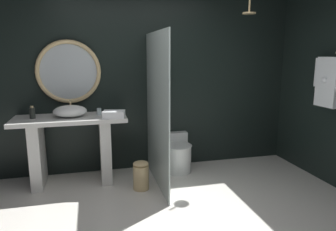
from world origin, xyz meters
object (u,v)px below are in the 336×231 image
(waste_bin, at_px, (141,175))
(folded_hand_towel, at_px, (114,114))
(rain_shower_head, at_px, (249,10))
(hanging_bathrobe, at_px, (329,80))
(tumbler_cup, at_px, (99,112))
(toilet, at_px, (176,153))
(soap_dispenser, at_px, (32,113))
(vessel_sink, at_px, (70,111))
(round_wall_mirror, at_px, (69,72))

(waste_bin, relative_size, folded_hand_towel, 1.37)
(waste_bin, bearing_deg, rain_shower_head, 8.19)
(hanging_bathrobe, relative_size, folded_hand_towel, 2.57)
(tumbler_cup, relative_size, toilet, 0.15)
(waste_bin, xyz_separation_m, folded_hand_towel, (-0.29, 0.24, 0.74))
(soap_dispenser, relative_size, folded_hand_towel, 0.60)
(vessel_sink, distance_m, waste_bin, 1.21)
(rain_shower_head, bearing_deg, waste_bin, -171.81)
(folded_hand_towel, bearing_deg, vessel_sink, 160.13)
(toilet, distance_m, folded_hand_towel, 1.16)
(tumbler_cup, relative_size, rain_shower_head, 0.28)
(rain_shower_head, bearing_deg, vessel_sink, 174.58)
(rain_shower_head, bearing_deg, round_wall_mirror, 167.71)
(soap_dispenser, height_order, round_wall_mirror, round_wall_mirror)
(tumbler_cup, height_order, hanging_bathrobe, hanging_bathrobe)
(vessel_sink, distance_m, folded_hand_towel, 0.57)
(toilet, bearing_deg, waste_bin, -138.64)
(rain_shower_head, height_order, toilet, rain_shower_head)
(vessel_sink, relative_size, toilet, 0.70)
(round_wall_mirror, xyz_separation_m, toilet, (1.44, -0.18, -1.18))
(soap_dispenser, relative_size, hanging_bathrobe, 0.23)
(round_wall_mirror, relative_size, hanging_bathrobe, 1.23)
(rain_shower_head, relative_size, folded_hand_towel, 1.22)
(tumbler_cup, relative_size, folded_hand_towel, 0.34)
(rain_shower_head, xyz_separation_m, waste_bin, (-1.49, -0.21, -2.04))
(soap_dispenser, distance_m, toilet, 2.01)
(waste_bin, bearing_deg, vessel_sink, 152.28)
(soap_dispenser, relative_size, waste_bin, 0.44)
(soap_dispenser, bearing_deg, rain_shower_head, -4.83)
(tumbler_cup, bearing_deg, folded_hand_towel, -52.56)
(toilet, relative_size, folded_hand_towel, 2.25)
(round_wall_mirror, xyz_separation_m, rain_shower_head, (2.32, -0.51, 0.79))
(round_wall_mirror, height_order, toilet, round_wall_mirror)
(round_wall_mirror, distance_m, toilet, 1.87)
(soap_dispenser, xyz_separation_m, folded_hand_towel, (0.99, -0.21, -0.03))
(folded_hand_towel, bearing_deg, rain_shower_head, -0.83)
(vessel_sink, relative_size, rain_shower_head, 1.29)
(folded_hand_towel, bearing_deg, toilet, 18.20)
(vessel_sink, distance_m, round_wall_mirror, 0.56)
(tumbler_cup, distance_m, folded_hand_towel, 0.29)
(toilet, bearing_deg, round_wall_mirror, 172.69)
(waste_bin, height_order, folded_hand_towel, folded_hand_towel)
(soap_dispenser, height_order, waste_bin, soap_dispenser)
(vessel_sink, xyz_separation_m, waste_bin, (0.83, -0.43, -0.77))
(vessel_sink, height_order, waste_bin, vessel_sink)
(soap_dispenser, xyz_separation_m, toilet, (1.88, 0.09, -0.70))
(hanging_bathrobe, xyz_separation_m, folded_hand_towel, (-2.61, 0.61, -0.43))
(round_wall_mirror, distance_m, waste_bin, 1.67)
(vessel_sink, relative_size, waste_bin, 1.14)
(rain_shower_head, height_order, hanging_bathrobe, rain_shower_head)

